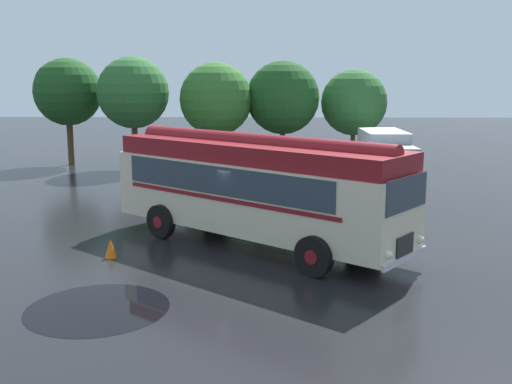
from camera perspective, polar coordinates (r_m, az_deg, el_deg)
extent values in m
plane|color=black|center=(18.88, 0.40, -4.97)|extent=(120.00, 120.00, 0.00)
cube|color=beige|center=(18.39, -0.11, -0.27)|extent=(9.39, 8.18, 2.10)
cube|color=maroon|center=(18.18, -0.11, 3.84)|extent=(9.11, 7.89, 0.56)
cylinder|color=maroon|center=(18.15, -0.11, 4.66)|extent=(7.81, 6.38, 0.60)
cube|color=#2D3842|center=(19.44, 1.60, 2.04)|extent=(6.29, 5.00, 0.84)
cube|color=#2D3842|center=(17.55, -3.51, 1.06)|extent=(6.29, 5.00, 0.84)
cube|color=maroon|center=(19.47, 1.82, 0.44)|extent=(6.44, 5.12, 0.12)
cube|color=maroon|center=(17.58, -3.25, -0.71)|extent=(6.44, 5.12, 0.12)
cube|color=#2D3842|center=(15.59, 14.19, -0.14)|extent=(1.40, 1.75, 0.88)
cube|color=black|center=(15.90, 13.98, -4.99)|extent=(0.61, 0.74, 0.56)
cube|color=silver|center=(15.98, 13.99, -6.14)|extent=(1.56, 1.92, 0.16)
sphere|color=white|center=(16.69, 15.36, -4.41)|extent=(0.22, 0.22, 0.22)
sphere|color=white|center=(15.12, 12.50, -5.86)|extent=(0.22, 0.22, 0.22)
cylinder|color=black|center=(17.95, 10.23, -4.17)|extent=(1.04, 0.90, 1.10)
cylinder|color=maroon|center=(17.95, 10.23, -4.17)|extent=(0.50, 0.49, 0.39)
cylinder|color=black|center=(15.82, 5.53, -6.11)|extent=(1.04, 0.90, 1.10)
cylinder|color=maroon|center=(15.82, 5.53, -6.11)|extent=(0.50, 0.49, 0.39)
cylinder|color=black|center=(21.44, -3.83, -1.55)|extent=(1.04, 0.90, 1.10)
cylinder|color=maroon|center=(21.44, -3.83, -1.55)|extent=(0.50, 0.49, 0.39)
cylinder|color=black|center=(19.69, -9.05, -2.78)|extent=(1.04, 0.90, 1.10)
cylinder|color=maroon|center=(19.69, -9.05, -2.78)|extent=(0.50, 0.49, 0.39)
cube|color=#B7BABF|center=(30.35, -4.06, 2.36)|extent=(1.89, 4.27, 0.70)
cube|color=#B7BABF|center=(30.41, -4.04, 3.66)|extent=(1.59, 2.25, 0.64)
cube|color=#2D3842|center=(30.31, -2.62, 3.65)|extent=(0.11, 1.93, 0.50)
cube|color=#2D3842|center=(30.52, -5.45, 3.66)|extent=(0.11, 1.93, 0.50)
cylinder|color=black|center=(29.02, -2.69, 1.29)|extent=(0.23, 0.65, 0.64)
cylinder|color=black|center=(29.27, -6.11, 1.32)|extent=(0.23, 0.65, 0.64)
cylinder|color=black|center=(31.57, -2.15, 2.07)|extent=(0.23, 0.65, 0.64)
cylinder|color=black|center=(31.81, -5.30, 2.10)|extent=(0.23, 0.65, 0.64)
cube|color=#4C5156|center=(29.96, 1.24, 2.28)|extent=(2.00, 4.31, 0.70)
cube|color=#4C5156|center=(30.02, 1.27, 3.59)|extent=(1.65, 2.29, 0.64)
cube|color=#2D3842|center=(29.97, 2.71, 3.56)|extent=(0.17, 1.93, 0.50)
cube|color=#2D3842|center=(30.08, -0.18, 3.60)|extent=(0.17, 1.93, 0.50)
cylinder|color=black|center=(28.68, 2.79, 1.17)|extent=(0.25, 0.65, 0.64)
cylinder|color=black|center=(28.82, -0.70, 1.23)|extent=(0.25, 0.65, 0.64)
cylinder|color=black|center=(31.25, 3.03, 1.97)|extent=(0.25, 0.65, 0.64)
cylinder|color=black|center=(31.37, -0.19, 2.02)|extent=(0.25, 0.65, 0.64)
cube|color=silver|center=(29.42, 6.88, 2.04)|extent=(2.24, 4.39, 0.70)
cube|color=silver|center=(29.47, 6.85, 3.37)|extent=(1.77, 2.36, 0.64)
cube|color=#2D3842|center=(29.65, 8.28, 3.38)|extent=(0.28, 1.92, 0.50)
cube|color=#2D3842|center=(29.30, 5.40, 3.36)|extent=(0.28, 1.92, 0.50)
cylinder|color=black|center=(28.44, 9.18, 0.96)|extent=(0.28, 0.66, 0.64)
cylinder|color=black|center=(28.03, 5.71, 0.90)|extent=(0.28, 0.66, 0.64)
cylinder|color=black|center=(30.93, 7.91, 1.79)|extent=(0.28, 0.66, 0.64)
cylinder|color=black|center=(30.55, 4.71, 1.75)|extent=(0.28, 0.66, 0.64)
cube|color=#B2B7BC|center=(31.14, 11.99, 3.82)|extent=(2.05, 3.97, 2.10)
cube|color=gray|center=(28.36, 13.11, 2.59)|extent=(1.92, 1.76, 1.60)
cube|color=#2D3842|center=(27.47, 13.52, 2.90)|extent=(1.70, 0.05, 0.72)
cylinder|color=black|center=(28.78, 15.04, 1.00)|extent=(0.25, 0.80, 0.80)
cylinder|color=black|center=(28.34, 10.96, 1.03)|extent=(0.25, 0.80, 0.80)
cylinder|color=black|center=(32.20, 13.49, 2.10)|extent=(0.25, 0.80, 0.80)
cylinder|color=black|center=(31.81, 9.83, 2.13)|extent=(0.25, 0.80, 0.80)
cylinder|color=#4C3823|center=(37.38, -17.25, 4.66)|extent=(0.36, 0.36, 2.83)
sphere|color=#1E4C1E|center=(37.20, -17.51, 9.08)|extent=(3.93, 3.93, 3.93)
sphere|color=#1E4C1E|center=(37.57, -18.32, 9.64)|extent=(2.76, 2.76, 2.76)
cylinder|color=#4C3823|center=(34.97, -11.44, 4.50)|extent=(0.34, 0.34, 2.79)
sphere|color=#2D662D|center=(34.78, -11.63, 9.26)|extent=(4.03, 4.03, 4.03)
sphere|color=#2D662D|center=(34.63, -12.30, 9.51)|extent=(2.63, 2.63, 2.63)
cylinder|color=#4C3823|center=(34.30, -3.78, 4.25)|extent=(0.35, 0.35, 2.40)
sphere|color=#336B28|center=(34.10, -3.84, 8.82)|extent=(4.10, 4.10, 4.10)
sphere|color=#336B28|center=(34.33, -4.27, 9.04)|extent=(3.07, 3.07, 3.07)
cylinder|color=#4C3823|center=(34.78, 2.53, 4.38)|extent=(0.30, 0.30, 2.43)
sphere|color=#1E4C1E|center=(34.57, 2.57, 8.97)|extent=(4.17, 4.17, 4.17)
sphere|color=#1E4C1E|center=(34.36, 2.31, 8.50)|extent=(2.36, 2.36, 2.36)
cylinder|color=#4C3823|center=(35.79, 9.19, 4.31)|extent=(0.27, 0.27, 2.27)
sphere|color=#2D662D|center=(35.60, 9.31, 8.42)|extent=(3.83, 3.83, 3.83)
sphere|color=#2D662D|center=(35.56, 8.56, 9.02)|extent=(2.27, 2.27, 2.27)
cone|color=orange|center=(17.93, -13.67, -5.24)|extent=(0.36, 0.36, 0.55)
cylinder|color=black|center=(14.28, -14.84, -10.66)|extent=(3.25, 3.25, 0.01)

